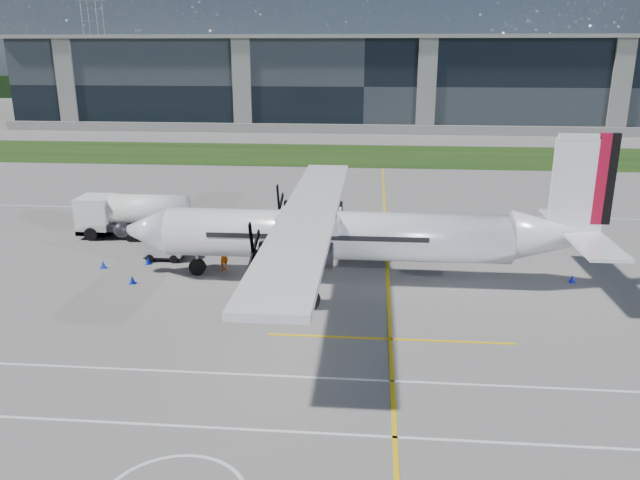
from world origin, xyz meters
The scene contains 16 objects.
ground centered at (0.00, 40.00, 0.00)m, with size 400.00×400.00×0.00m, color slate.
grass_strip centered at (0.00, 48.00, 0.02)m, with size 400.00×18.00×0.04m, color black.
terminal_building centered at (0.00, 80.00, 7.50)m, with size 120.00×20.00×15.00m, color black.
tree_line centered at (0.00, 140.00, 3.00)m, with size 400.00×6.00×6.00m, color black.
pylon_west centered at (-80.00, 150.00, 15.00)m, with size 9.00×4.60×30.00m, color gray, non-canonical shape.
yellow_taxiway_centerline centered at (3.00, 10.00, 0.01)m, with size 0.20×70.00×0.01m, color yellow.
white_lane_line centered at (0.00, -14.00, 0.01)m, with size 90.00×0.15×0.01m, color white.
turboprop_aircraft centered at (0.92, 1.98, 4.53)m, with size 29.09×30.17×9.05m, color white, non-canonical shape.
fuel_tanker_truck centered at (-16.27, 9.62, 1.61)m, with size 8.61×2.80×3.23m, color white, non-canonical shape.
baggage_tug centered at (-11.77, 4.74, 0.80)m, with size 2.68×1.61×1.61m, color silver, non-canonical shape.
ground_crew_person centered at (-7.33, 3.09, 1.06)m, with size 0.86×0.62×2.12m, color #F25907.
safety_cone_tail centered at (14.07, 2.69, 0.25)m, with size 0.36×0.36×0.50m, color #0B21C4.
safety_cone_stbdwing centered at (-1.74, 17.07, 0.25)m, with size 0.36×0.36×0.50m, color #0B21C4.
safety_cone_fwd centered at (-15.15, 2.65, 0.25)m, with size 0.36×0.36×0.50m, color #0B21C4.
safety_cone_nose_port centered at (-12.27, 0.16, 0.25)m, with size 0.36×0.36×0.50m, color #0B21C4.
safety_cone_nose_stbd centered at (-12.55, 3.65, 0.25)m, with size 0.36×0.36×0.50m, color #0B21C4.
Camera 1 is at (2.01, -33.64, 13.51)m, focal length 35.00 mm.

